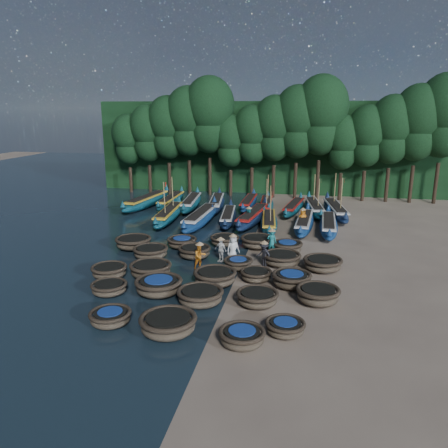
% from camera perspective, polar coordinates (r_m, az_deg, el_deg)
% --- Properties ---
extents(ground, '(120.00, 120.00, 0.00)m').
position_cam_1_polar(ground, '(27.93, 2.71, -4.49)').
color(ground, gray).
rests_on(ground, ground).
extents(foliage_wall, '(40.00, 3.00, 10.00)m').
position_cam_1_polar(foliage_wall, '(49.90, 6.79, 9.90)').
color(foliage_wall, black).
rests_on(foliage_wall, ground).
extents(coracle_1, '(2.23, 2.23, 0.67)m').
position_cam_1_polar(coracle_1, '(20.21, -14.62, -11.68)').
color(coracle_1, brown).
rests_on(coracle_1, ground).
extents(coracle_2, '(2.97, 2.97, 0.85)m').
position_cam_1_polar(coracle_2, '(18.97, -7.30, -12.81)').
color(coracle_2, brown).
rests_on(coracle_2, ground).
extents(coracle_3, '(2.08, 2.08, 0.70)m').
position_cam_1_polar(coracle_3, '(18.06, 2.37, -14.48)').
color(coracle_3, brown).
rests_on(coracle_3, ground).
extents(coracle_4, '(1.72, 1.72, 0.64)m').
position_cam_1_polar(coracle_4, '(18.99, 8.00, -13.20)').
color(coracle_4, brown).
rests_on(coracle_4, ground).
extents(coracle_5, '(2.02, 2.02, 0.63)m').
position_cam_1_polar(coracle_5, '(23.34, -14.78, -8.05)').
color(coracle_5, brown).
rests_on(coracle_5, ground).
extents(coracle_6, '(2.54, 2.54, 0.85)m').
position_cam_1_polar(coracle_6, '(22.76, -8.53, -7.96)').
color(coracle_6, brown).
rests_on(coracle_6, ground).
extents(coracle_7, '(2.31, 2.31, 0.79)m').
position_cam_1_polar(coracle_7, '(21.47, -3.12, -9.36)').
color(coracle_7, brown).
rests_on(coracle_7, ground).
extents(coracle_8, '(2.07, 2.07, 0.73)m').
position_cam_1_polar(coracle_8, '(21.40, 4.38, -9.56)').
color(coracle_8, brown).
rests_on(coracle_8, ground).
extents(coracle_9, '(2.59, 2.59, 0.84)m').
position_cam_1_polar(coracle_9, '(22.00, 12.17, -9.00)').
color(coracle_9, brown).
rests_on(coracle_9, ground).
extents(coracle_10, '(2.14, 2.14, 0.75)m').
position_cam_1_polar(coracle_10, '(25.43, -14.76, -5.96)').
color(coracle_10, brown).
rests_on(coracle_10, ground).
extents(coracle_11, '(2.60, 2.60, 0.81)m').
position_cam_1_polar(coracle_11, '(25.10, -9.55, -5.84)').
color(coracle_11, brown).
rests_on(coracle_11, ground).
extents(coracle_12, '(2.74, 2.74, 0.84)m').
position_cam_1_polar(coracle_12, '(23.64, -1.18, -6.92)').
color(coracle_12, brown).
rests_on(coracle_12, ground).
extents(coracle_13, '(1.78, 1.78, 0.64)m').
position_cam_1_polar(coracle_13, '(24.30, 4.21, -6.62)').
color(coracle_13, brown).
rests_on(coracle_13, ground).
extents(coracle_14, '(2.61, 2.61, 0.81)m').
position_cam_1_polar(coracle_14, '(23.64, 8.83, -7.13)').
color(coracle_14, brown).
rests_on(coracle_14, ground).
extents(coracle_15, '(2.58, 2.58, 0.77)m').
position_cam_1_polar(coracle_15, '(28.11, -9.56, -3.62)').
color(coracle_15, brown).
rests_on(coracle_15, ground).
extents(coracle_16, '(2.09, 2.09, 0.78)m').
position_cam_1_polar(coracle_16, '(27.85, -3.88, -3.60)').
color(coracle_16, brown).
rests_on(coracle_16, ground).
extents(coracle_17, '(1.74, 1.74, 0.67)m').
position_cam_1_polar(coracle_17, '(25.89, 1.85, -5.16)').
color(coracle_17, brown).
rests_on(coracle_17, ground).
extents(coracle_18, '(2.59, 2.59, 0.76)m').
position_cam_1_polar(coracle_18, '(26.80, 7.55, -4.47)').
color(coracle_18, brown).
rests_on(coracle_18, ground).
extents(coracle_19, '(2.67, 2.67, 0.77)m').
position_cam_1_polar(coracle_19, '(26.35, 12.77, -5.06)').
color(coracle_19, brown).
rests_on(coracle_19, ground).
extents(coracle_20, '(2.90, 2.90, 0.82)m').
position_cam_1_polar(coracle_20, '(30.21, -11.74, -2.36)').
color(coracle_20, brown).
rests_on(coracle_20, ground).
extents(coracle_21, '(2.07, 2.07, 0.72)m').
position_cam_1_polar(coracle_21, '(29.92, -5.50, -2.37)').
color(coracle_21, brown).
rests_on(coracle_21, ground).
extents(coracle_22, '(2.40, 2.40, 0.70)m').
position_cam_1_polar(coracle_22, '(30.27, 0.10, -2.12)').
color(coracle_22, brown).
rests_on(coracle_22, ground).
extents(coracle_23, '(2.33, 2.33, 0.81)m').
position_cam_1_polar(coracle_23, '(29.89, 4.38, -2.28)').
color(coracle_23, brown).
rests_on(coracle_23, ground).
extents(coracle_24, '(2.10, 2.10, 0.81)m').
position_cam_1_polar(coracle_24, '(28.92, 8.27, -2.97)').
color(coracle_24, brown).
rests_on(coracle_24, ground).
extents(long_boat_2, '(2.06, 8.46, 3.60)m').
position_cam_1_polar(long_boat_2, '(37.12, -7.25, 1.23)').
color(long_boat_2, '#104D5E').
rests_on(long_boat_2, ground).
extents(long_boat_3, '(1.99, 9.08, 1.60)m').
position_cam_1_polar(long_boat_3, '(35.74, -3.04, 0.86)').
color(long_boat_3, navy).
rests_on(long_boat_3, ground).
extents(long_boat_4, '(2.08, 7.35, 1.30)m').
position_cam_1_polar(long_boat_4, '(36.42, 0.53, 0.96)').
color(long_boat_4, '#10243D').
rests_on(long_boat_4, ground).
extents(long_boat_5, '(2.69, 8.59, 1.53)m').
position_cam_1_polar(long_boat_5, '(36.16, 3.82, 0.97)').
color(long_boat_5, '#10243D').
rests_on(long_boat_5, ground).
extents(long_boat_6, '(2.06, 7.67, 3.27)m').
position_cam_1_polar(long_boat_6, '(34.77, 5.89, 0.25)').
color(long_boat_6, '#104D5E').
rests_on(long_boat_6, ground).
extents(long_boat_7, '(1.87, 8.06, 1.42)m').
position_cam_1_polar(long_boat_7, '(34.91, 10.44, 0.17)').
color(long_boat_7, navy).
rests_on(long_boat_7, ground).
extents(long_boat_8, '(1.57, 7.89, 1.39)m').
position_cam_1_polar(long_boat_8, '(34.60, 13.50, -0.15)').
color(long_boat_8, navy).
rests_on(long_boat_8, ground).
extents(long_boat_9, '(2.81, 8.88, 1.58)m').
position_cam_1_polar(long_boat_9, '(42.72, -10.04, 2.97)').
color(long_boat_9, '#104D5E').
rests_on(long_boat_9, ground).
extents(long_boat_10, '(1.42, 7.91, 1.39)m').
position_cam_1_polar(long_boat_10, '(42.90, -6.93, 3.04)').
color(long_boat_10, '#104D5E').
rests_on(long_boat_10, ground).
extents(long_boat_11, '(2.20, 8.20, 1.45)m').
position_cam_1_polar(long_boat_11, '(41.72, -4.30, 2.80)').
color(long_boat_11, '#104D5E').
rests_on(long_boat_11, ground).
extents(long_boat_12, '(2.44, 8.20, 1.45)m').
position_cam_1_polar(long_boat_12, '(41.27, -1.01, 2.71)').
color(long_boat_12, '#10243D').
rests_on(long_boat_12, ground).
extents(long_boat_13, '(1.38, 7.39, 1.30)m').
position_cam_1_polar(long_boat_13, '(41.90, 3.24, 2.79)').
color(long_boat_13, navy).
rests_on(long_boat_13, ground).
extents(long_boat_14, '(1.71, 7.59, 3.23)m').
position_cam_1_polar(long_boat_14, '(40.75, 5.53, 2.43)').
color(long_boat_14, '#104D5E').
rests_on(long_boat_14, ground).
extents(long_boat_15, '(2.40, 7.41, 1.32)m').
position_cam_1_polar(long_boat_15, '(40.34, 9.09, 2.16)').
color(long_boat_15, '#104D5E').
rests_on(long_boat_15, ground).
extents(long_boat_16, '(2.46, 7.98, 3.42)m').
position_cam_1_polar(long_boat_16, '(40.35, 11.70, 2.10)').
color(long_boat_16, '#104D5E').
rests_on(long_boat_16, ground).
extents(long_boat_17, '(2.68, 8.57, 3.67)m').
position_cam_1_polar(long_boat_17, '(39.64, 14.33, 1.78)').
color(long_boat_17, '#10243D').
rests_on(long_boat_17, ground).
extents(fisherman_0, '(1.00, 0.95, 1.92)m').
position_cam_1_polar(fisherman_0, '(27.03, 1.18, -3.10)').
color(fisherman_0, silver).
rests_on(fisherman_0, ground).
extents(fisherman_1, '(0.66, 0.52, 1.89)m').
position_cam_1_polar(fisherman_1, '(28.43, 6.27, -2.21)').
color(fisherman_1, '#1B7272').
rests_on(fisherman_1, ground).
extents(fisherman_2, '(0.97, 0.95, 1.78)m').
position_cam_1_polar(fisherman_2, '(25.89, -3.18, -4.10)').
color(fisherman_2, '#C06D19').
rests_on(fisherman_2, ground).
extents(fisherman_3, '(1.16, 1.07, 1.77)m').
position_cam_1_polar(fisherman_3, '(26.26, 5.25, -3.91)').
color(fisherman_3, black).
rests_on(fisherman_3, ground).
extents(fisherman_4, '(0.95, 0.75, 1.70)m').
position_cam_1_polar(fisherman_4, '(27.06, -0.44, -3.27)').
color(fisherman_4, silver).
rests_on(fisherman_4, ground).
extents(fisherman_5, '(1.32, 1.26, 1.70)m').
position_cam_1_polar(fisherman_5, '(35.45, 3.26, 1.04)').
color(fisherman_5, '#1B7272').
rests_on(fisherman_5, ground).
extents(fisherman_6, '(0.94, 0.77, 1.85)m').
position_cam_1_polar(fisherman_6, '(34.79, 10.23, 0.72)').
color(fisherman_6, '#C06D19').
rests_on(fisherman_6, ground).
extents(tree_0, '(3.68, 3.68, 8.68)m').
position_cam_1_polar(tree_0, '(50.24, -12.36, 10.80)').
color(tree_0, black).
rests_on(tree_0, ground).
extents(tree_1, '(4.09, 4.09, 9.65)m').
position_cam_1_polar(tree_1, '(49.34, -9.90, 11.64)').
color(tree_1, black).
rests_on(tree_1, ground).
extents(tree_2, '(4.51, 4.51, 10.63)m').
position_cam_1_polar(tree_2, '(48.54, -7.33, 12.49)').
color(tree_2, black).
rests_on(tree_2, ground).
extents(tree_3, '(4.92, 4.92, 11.60)m').
position_cam_1_polar(tree_3, '(47.85, -4.67, 13.33)').
color(tree_3, black).
rests_on(tree_3, ground).
extents(tree_4, '(5.34, 5.34, 12.58)m').
position_cam_1_polar(tree_4, '(47.27, -1.92, 14.17)').
color(tree_4, black).
rests_on(tree_4, ground).
extents(tree_5, '(3.68, 3.68, 8.68)m').
position_cam_1_polar(tree_5, '(46.93, 0.90, 10.87)').
color(tree_5, black).
rests_on(tree_5, ground).
extents(tree_6, '(4.09, 4.09, 9.65)m').
position_cam_1_polar(tree_6, '(46.54, 3.75, 11.64)').
color(tree_6, black).
rests_on(tree_6, ground).
extents(tree_7, '(4.51, 4.51, 10.63)m').
position_cam_1_polar(tree_7, '(46.26, 6.66, 12.40)').
color(tree_7, black).
rests_on(tree_7, ground).
extents(tree_8, '(4.92, 4.92, 11.60)m').
position_cam_1_polar(tree_8, '(46.12, 9.61, 13.12)').
color(tree_8, black).
rests_on(tree_8, ground).
extents(tree_9, '(5.34, 5.34, 12.58)m').
position_cam_1_polar(tree_9, '(46.09, 12.59, 13.82)').
color(tree_9, black).
rests_on(tree_9, ground).
extents(tree_10, '(3.68, 3.68, 8.68)m').
position_cam_1_polar(tree_10, '(46.31, 15.28, 10.31)').
color(tree_10, black).
rests_on(tree_10, ground).
extents(tree_11, '(4.09, 4.09, 9.65)m').
position_cam_1_polar(tree_11, '(46.49, 18.22, 10.94)').
color(tree_11, black).
rests_on(tree_11, ground).
extents(tree_12, '(4.51, 4.51, 10.63)m').
position_cam_1_polar(tree_12, '(46.79, 21.13, 11.55)').
color(tree_12, black).
rests_on(tree_12, ground).
extents(tree_13, '(4.92, 4.92, 11.60)m').
position_cam_1_polar(tree_13, '(47.20, 24.02, 12.11)').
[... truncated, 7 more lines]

